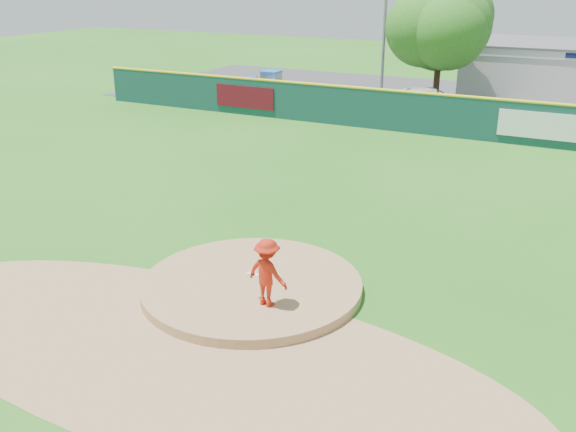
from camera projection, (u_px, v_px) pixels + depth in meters
The scene contains 11 objects.
ground at pixel (252, 290), 16.05m from camera, with size 120.00×120.00×0.00m, color #286B19.
pitchers_mound at pixel (252, 290), 16.05m from camera, with size 5.50×5.50×0.50m, color #9E774C.
pitching_rubber at pixel (258, 275), 16.21m from camera, with size 0.60×0.15×0.04m, color white.
infield_dirt_arc at pixel (181, 348), 13.55m from camera, with size 15.40×15.40×0.01m, color #9E774C.
parking_lot at pixel (476, 104), 38.53m from camera, with size 44.00×16.00×0.02m, color #38383A.
pitcher at pixel (267, 273), 14.56m from camera, with size 1.05×0.60×1.63m, color red.
van at pixel (432, 101), 35.36m from camera, with size 2.40×5.21×1.45m, color white.
fence_banners at pixel (377, 110), 31.93m from camera, with size 18.91×0.04×1.20m.
playground_slide at pixel (271, 84), 40.25m from camera, with size 1.06×2.98×1.65m.
outfield_fence at pixel (439, 114), 30.65m from camera, with size 40.00×0.14×2.07m.
deciduous_tree at pixel (441, 26), 36.09m from camera, with size 5.60×5.60×7.36m.
Camera 1 is at (7.30, -12.37, 7.47)m, focal length 40.00 mm.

